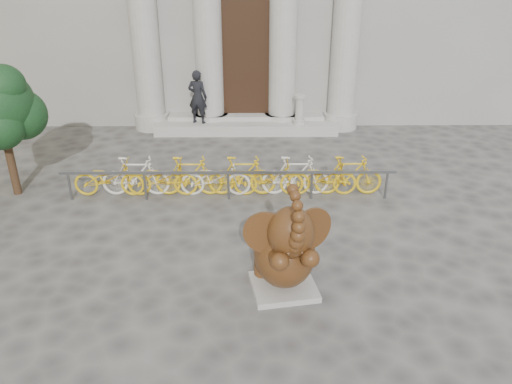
{
  "coord_description": "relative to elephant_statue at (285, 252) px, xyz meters",
  "views": [
    {
      "loc": [
        0.18,
        -6.62,
        5.36
      ],
      "look_at": [
        0.26,
        2.33,
        1.1
      ],
      "focal_mm": 35.0,
      "sensor_mm": 36.0,
      "label": 1
    }
  ],
  "objects": [
    {
      "name": "pedestrian",
      "position": [
        -2.3,
        8.64,
        0.42
      ],
      "size": [
        0.71,
        0.56,
        1.73
      ],
      "primitive_type": "imported",
      "rotation": [
        0.0,
        0.0,
        2.88
      ],
      "color": "black",
      "rests_on": "entrance_steps"
    },
    {
      "name": "bike_rack",
      "position": [
        -1.14,
        3.92,
        -0.3
      ],
      "size": [
        8.0,
        0.53,
        1.0
      ],
      "color": "slate",
      "rests_on": "ground"
    },
    {
      "name": "balustrade_post",
      "position": [
        0.99,
        8.51,
        -0.0
      ],
      "size": [
        0.39,
        0.39,
        0.96
      ],
      "color": "#A8A59E",
      "rests_on": "entrance_steps"
    },
    {
      "name": "ground",
      "position": [
        -0.74,
        -0.59,
        -0.8
      ],
      "size": [
        80.0,
        80.0,
        0.0
      ],
      "primitive_type": "plane",
      "color": "#474442",
      "rests_on": "ground"
    },
    {
      "name": "elephant_statue",
      "position": [
        0.0,
        0.0,
        0.0
      ],
      "size": [
        1.46,
        1.71,
        2.21
      ],
      "rotation": [
        0.0,
        0.0,
        0.17
      ],
      "color": "#A8A59E",
      "rests_on": "ground"
    },
    {
      "name": "entrance_steps",
      "position": [
        -0.74,
        8.81,
        -0.62
      ],
      "size": [
        6.0,
        1.2,
        0.36
      ],
      "primitive_type": "cube",
      "color": "#A8A59E",
      "rests_on": "ground"
    }
  ]
}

